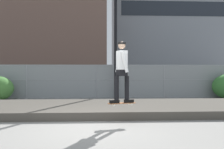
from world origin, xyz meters
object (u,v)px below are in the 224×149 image
object	(u,v)px
parked_car_near	(39,81)
street_lamp	(116,21)
skateboard	(122,103)
skater	(122,68)

from	to	relation	value
parked_car_near	street_lamp	bearing A→B (deg)	-27.50
skateboard	street_lamp	distance (m)	7.23
skateboard	skater	xyz separation A→B (m)	(0.00, 0.00, 1.01)
skateboard	street_lamp	bearing A→B (deg)	87.84
skateboard	street_lamp	world-z (taller)	street_lamp
skater	parked_car_near	size ratio (longest dim) A/B	0.40
skater	parked_car_near	distance (m)	9.75
skater	street_lamp	bearing A→B (deg)	87.84
skateboard	street_lamp	xyz separation A→B (m)	(0.24, 6.29, 3.55)
skateboard	skater	world-z (taller)	skater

